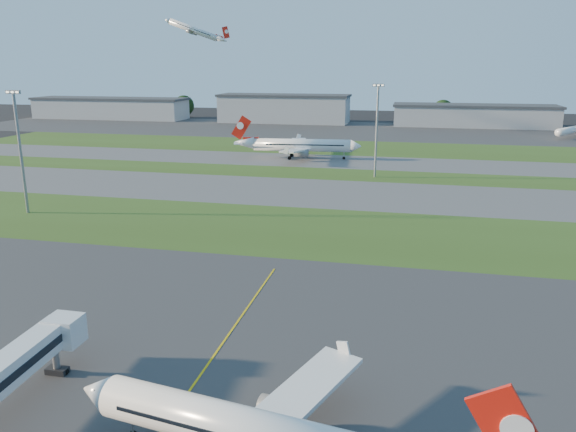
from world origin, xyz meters
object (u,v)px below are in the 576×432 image
(airliner_taxiing, at_px, (301,145))
(light_mast_centre, at_px, (377,125))
(mini_jet_near, at_px, (571,130))
(light_mast_west, at_px, (20,144))

(airliner_taxiing, relative_size, light_mast_centre, 1.58)
(airliner_taxiing, height_order, mini_jet_near, airliner_taxiing)
(light_mast_west, relative_size, light_mast_centre, 1.00)
(mini_jet_near, bearing_deg, light_mast_west, 173.29)
(mini_jet_near, height_order, light_mast_centre, light_mast_centre)
(light_mast_west, height_order, light_mast_centre, same)
(mini_jet_near, distance_m, light_mast_west, 221.08)
(airliner_taxiing, xyz_separation_m, light_mast_west, (-43.14, -83.55, 10.35))
(airliner_taxiing, distance_m, light_mast_centre, 39.84)
(mini_jet_near, relative_size, light_mast_centre, 0.95)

